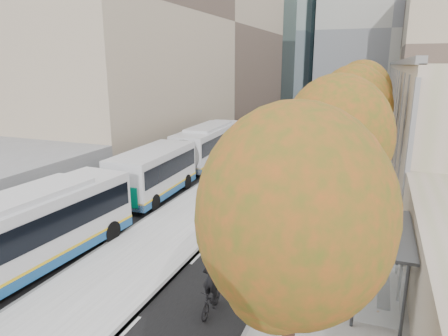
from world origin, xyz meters
The scene contains 12 objects.
bus_platform centered at (-3.88, 35.00, 0.07)m, with size 4.25×150.00×0.15m, color #B3B3B3.
sidewalk centered at (4.12, 35.00, 0.04)m, with size 4.75×150.00×0.08m, color gray.
building_midrise centered at (-22.50, 41.00, 12.50)m, with size 24.00×46.00×25.00m, color gray.
building_far_block centered at (6.00, 96.00, 15.00)m, with size 30.00×18.00×30.00m, color #9A978F.
bus_shelter centered at (5.69, 10.96, 2.19)m, with size 1.90×4.40×2.53m.
tree_b centered at (3.60, 5.00, 5.04)m, with size 4.00×4.00×6.97m.
tree_c centered at (3.60, 13.00, 5.25)m, with size 4.20×4.20×7.28m.
tree_d centered at (3.60, 22.00, 5.47)m, with size 4.40×4.40×7.60m.
tree_e centered at (3.60, 31.00, 5.69)m, with size 4.60×4.60×7.92m.
bus_far centered at (-7.65, 23.28, 1.62)m, with size 3.20×17.84×2.96m.
cyclist centered at (0.41, 8.18, 0.75)m, with size 0.58×1.58×2.01m.
distant_car centered at (-7.75, 55.16, 0.68)m, with size 1.60×3.97×1.35m, color white.
Camera 1 is at (4.98, -2.48, 7.96)m, focal length 32.00 mm.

